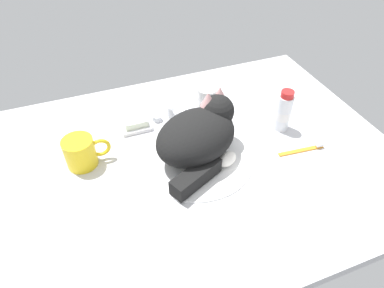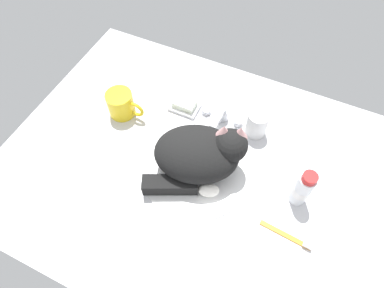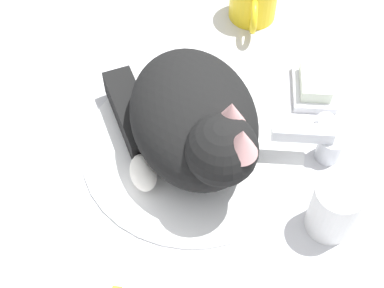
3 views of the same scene
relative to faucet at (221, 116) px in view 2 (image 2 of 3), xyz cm
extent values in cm
cube|color=silver|center=(0.00, -17.88, -4.13)|extent=(110.00, 82.50, 3.00)
cylinder|color=white|center=(0.00, -17.88, -2.28)|extent=(31.89, 31.89, 0.71)
cylinder|color=silver|center=(0.00, 1.24, -0.61)|extent=(3.60, 3.60, 4.04)
cube|color=silver|center=(0.00, -2.97, 2.41)|extent=(2.00, 8.41, 2.00)
cylinder|color=silver|center=(-5.31, 1.24, -1.73)|extent=(2.80, 2.80, 1.80)
cylinder|color=silver|center=(5.31, 1.24, -1.73)|extent=(2.80, 2.80, 1.80)
ellipsoid|color=black|center=(0.00, -17.88, 4.54)|extent=(26.94, 23.24, 12.93)
sphere|color=black|center=(7.66, -13.93, 8.10)|extent=(11.52, 11.52, 9.08)
ellipsoid|color=white|center=(5.94, -14.52, 6.16)|extent=(7.20, 6.63, 4.99)
cone|color=#DB9E9E|center=(5.21, -13.09, 11.95)|extent=(5.19, 5.19, 4.08)
cone|color=#DB9E9E|center=(9.08, -11.77, 11.95)|extent=(5.19, 5.19, 4.08)
cube|color=black|center=(-3.47, -27.05, 0.20)|extent=(15.04, 10.04, 4.25)
ellipsoid|color=white|center=(6.34, -24.15, -0.01)|extent=(6.46, 5.22, 3.82)
cylinder|color=yellow|center=(-29.14, -9.69, 1.50)|extent=(8.03, 8.03, 8.26)
torus|color=yellow|center=(-23.92, -9.69, 1.50)|extent=(5.62, 1.00, 5.62)
cylinder|color=white|center=(11.00, 0.59, 1.51)|extent=(6.16, 6.16, 8.29)
cube|color=white|center=(-12.17, -0.03, -2.03)|extent=(9.00, 6.40, 1.20)
cube|color=silver|center=(-12.17, -0.03, -0.40)|extent=(6.89, 4.57, 2.06)
cylinder|color=white|center=(28.15, -15.40, 2.97)|extent=(4.30, 4.30, 11.20)
cylinder|color=white|center=(28.15, -15.40, 2.41)|extent=(4.39, 4.39, 2.80)
cylinder|color=red|center=(28.15, -15.40, 9.47)|extent=(3.66, 3.66, 1.80)
cube|color=orange|center=(28.18, -26.23, -2.23)|extent=(13.48, 2.40, 0.80)
cube|color=white|center=(33.77, -26.73, -1.43)|extent=(2.32, 1.63, 0.80)
camera|label=1|loc=(-24.54, -79.53, 62.58)|focal=31.80mm
camera|label=2|loc=(17.71, -59.02, 78.72)|focal=30.69mm
camera|label=3|loc=(46.63, -14.78, 63.02)|focal=52.37mm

